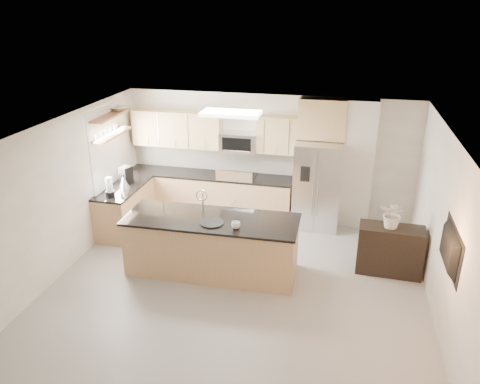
% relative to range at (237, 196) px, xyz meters
% --- Properties ---
extents(floor, '(6.50, 6.50, 0.00)m').
position_rel_range_xyz_m(floor, '(0.60, -2.92, -0.47)').
color(floor, '#999792').
rests_on(floor, ground).
extents(ceiling, '(6.00, 6.50, 0.02)m').
position_rel_range_xyz_m(ceiling, '(0.60, -2.92, 2.13)').
color(ceiling, white).
rests_on(ceiling, wall_back).
extents(wall_back, '(6.00, 0.02, 2.60)m').
position_rel_range_xyz_m(wall_back, '(0.60, 0.33, 0.83)').
color(wall_back, white).
rests_on(wall_back, floor).
extents(wall_left, '(0.02, 6.50, 2.60)m').
position_rel_range_xyz_m(wall_left, '(-2.40, -2.92, 0.83)').
color(wall_left, white).
rests_on(wall_left, floor).
extents(wall_right, '(0.02, 6.50, 2.60)m').
position_rel_range_xyz_m(wall_right, '(3.60, -2.92, 0.83)').
color(wall_right, white).
rests_on(wall_right, floor).
extents(back_counter, '(3.55, 0.66, 1.44)m').
position_rel_range_xyz_m(back_counter, '(-0.63, 0.01, -0.00)').
color(back_counter, tan).
rests_on(back_counter, floor).
extents(left_counter, '(0.66, 1.50, 0.92)m').
position_rel_range_xyz_m(left_counter, '(-2.07, -1.07, -0.01)').
color(left_counter, tan).
rests_on(left_counter, floor).
extents(range, '(0.76, 0.64, 1.14)m').
position_rel_range_xyz_m(range, '(0.00, 0.00, 0.00)').
color(range, black).
rests_on(range, floor).
extents(upper_cabinets, '(3.50, 0.33, 0.75)m').
position_rel_range_xyz_m(upper_cabinets, '(-0.70, 0.16, 1.35)').
color(upper_cabinets, tan).
rests_on(upper_cabinets, wall_back).
extents(microwave, '(0.76, 0.40, 0.40)m').
position_rel_range_xyz_m(microwave, '(0.00, 0.12, 1.16)').
color(microwave, silver).
rests_on(microwave, upper_cabinets).
extents(refrigerator, '(0.92, 0.78, 1.78)m').
position_rel_range_xyz_m(refrigerator, '(1.66, -0.05, 0.42)').
color(refrigerator, silver).
rests_on(refrigerator, floor).
extents(partition_column, '(0.60, 0.30, 2.60)m').
position_rel_range_xyz_m(partition_column, '(2.42, 0.18, 0.83)').
color(partition_column, beige).
rests_on(partition_column, floor).
extents(window, '(0.04, 1.15, 1.65)m').
position_rel_range_xyz_m(window, '(-2.38, -1.07, 1.18)').
color(window, white).
rests_on(window, wall_left).
extents(shelf_lower, '(0.30, 1.20, 0.04)m').
position_rel_range_xyz_m(shelf_lower, '(-2.25, -0.97, 1.48)').
color(shelf_lower, brown).
rests_on(shelf_lower, wall_left).
extents(shelf_upper, '(0.30, 1.20, 0.04)m').
position_rel_range_xyz_m(shelf_upper, '(-2.25, -0.97, 1.85)').
color(shelf_upper, brown).
rests_on(shelf_upper, wall_left).
extents(ceiling_fixture, '(1.00, 0.50, 0.06)m').
position_rel_range_xyz_m(ceiling_fixture, '(0.20, -1.32, 2.09)').
color(ceiling_fixture, white).
rests_on(ceiling_fixture, ceiling).
extents(island, '(2.90, 1.08, 1.42)m').
position_rel_range_xyz_m(island, '(0.08, -2.22, 0.03)').
color(island, tan).
rests_on(island, floor).
extents(credenza, '(1.08, 0.49, 0.85)m').
position_rel_range_xyz_m(credenza, '(3.02, -1.60, -0.05)').
color(credenza, black).
rests_on(credenza, floor).
extents(cup, '(0.15, 0.15, 0.11)m').
position_rel_range_xyz_m(cup, '(0.56, -2.49, 0.58)').
color(cup, white).
rests_on(cup, island).
extents(platter, '(0.45, 0.45, 0.02)m').
position_rel_range_xyz_m(platter, '(0.14, -2.40, 0.53)').
color(platter, black).
rests_on(platter, island).
extents(blender, '(0.17, 0.17, 0.39)m').
position_rel_range_xyz_m(blender, '(-2.07, -1.59, 0.62)').
color(blender, black).
rests_on(blender, left_counter).
extents(kettle, '(0.22, 0.22, 0.28)m').
position_rel_range_xyz_m(kettle, '(-2.03, -1.11, 0.57)').
color(kettle, silver).
rests_on(kettle, left_counter).
extents(coffee_maker, '(0.24, 0.27, 0.34)m').
position_rel_range_xyz_m(coffee_maker, '(-2.09, -0.85, 0.61)').
color(coffee_maker, black).
rests_on(coffee_maker, left_counter).
extents(bowl, '(0.49, 0.49, 0.10)m').
position_rel_range_xyz_m(bowl, '(-2.25, -0.61, 1.92)').
color(bowl, silver).
rests_on(bowl, shelf_upper).
extents(flower_vase, '(0.83, 0.78, 0.73)m').
position_rel_range_xyz_m(flower_vase, '(3.00, -1.61, 0.74)').
color(flower_vase, beige).
rests_on(flower_vase, credenza).
extents(television, '(0.14, 1.08, 0.62)m').
position_rel_range_xyz_m(television, '(3.51, -3.12, 0.88)').
color(television, black).
rests_on(television, wall_right).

